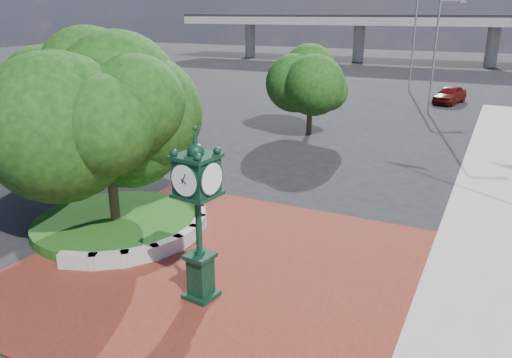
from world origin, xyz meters
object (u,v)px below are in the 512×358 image
object	(u,v)px
street_lamp_far	(417,34)
parked_car	(450,95)
post_clock	(198,210)
street_lamp_near	(438,49)

from	to	relation	value
street_lamp_far	parked_car	bearing A→B (deg)	-54.04
parked_car	street_lamp_far	xyz separation A→B (m)	(-4.38, 6.03, 4.95)
post_clock	street_lamp_near	size ratio (longest dim) A/B	0.57
street_lamp_near	street_lamp_far	xyz separation A→B (m)	(-3.61, 11.74, 0.64)
parked_car	street_lamp_far	distance (m)	8.95
parked_car	post_clock	bearing A→B (deg)	-81.46
post_clock	parked_car	bearing A→B (deg)	85.92
post_clock	parked_car	world-z (taller)	post_clock
post_clock	street_lamp_far	distance (m)	43.50
post_clock	street_lamp_far	size ratio (longest dim) A/B	0.51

